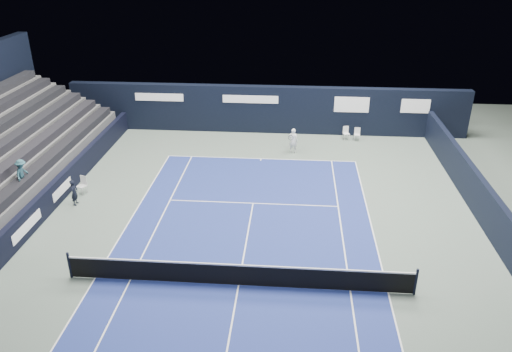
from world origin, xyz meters
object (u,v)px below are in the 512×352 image
Objects in this scene: tennis_net at (238,274)px; line_judge_chair at (83,184)px; folding_chair_back_a at (346,131)px; tennis_player at (293,140)px; folding_chair_back_b at (357,133)px.

line_judge_chair is at bearing 141.75° from tennis_net.
tennis_player is (-3.35, -2.51, 0.20)m from folding_chair_back_a.
folding_chair_back_a is 0.92× the size of line_judge_chair.
line_judge_chair is at bearing -144.87° from folding_chair_back_b.
tennis_net reaches higher than folding_chair_back_b.
tennis_player reaches higher than folding_chair_back_b.
tennis_net is at bearing -98.06° from tennis_player.
folding_chair_back_b is at bearing 53.68° from line_judge_chair.
folding_chair_back_a reaches higher than folding_chair_back_b.
line_judge_chair is at bearing -162.74° from folding_chair_back_a.
tennis_net is at bearing -106.35° from folding_chair_back_b.
folding_chair_back_b is at bearing 30.16° from tennis_player.
folding_chair_back_a is 0.07× the size of tennis_net.
tennis_net is (-5.20, -15.55, -0.06)m from folding_chair_back_a.
folding_chair_back_a is 16.37m from line_judge_chair.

